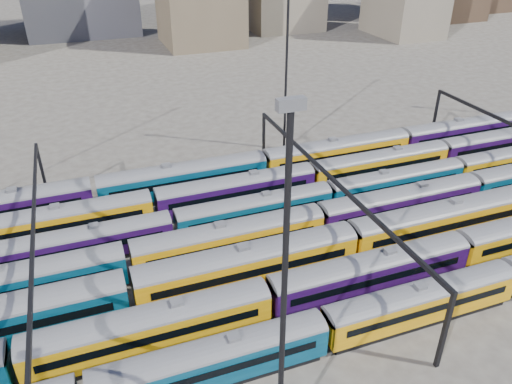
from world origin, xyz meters
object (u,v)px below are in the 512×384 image
object	(u,v)px
rake_0	(506,275)
rake_2	(351,238)
rake_1	(371,270)
mast_2	(284,294)

from	to	relation	value
rake_0	rake_2	xyz separation A→B (m)	(-11.25, 10.00, 0.46)
rake_0	rake_2	world-z (taller)	rake_2
rake_1	mast_2	xyz separation A→B (m)	(-14.54, -12.00, 11.23)
rake_0	rake_2	size ratio (longest dim) A/B	0.85
rake_0	rake_1	world-z (taller)	rake_1
rake_2	mast_2	bearing A→B (deg)	-131.85
rake_0	rake_1	distance (m)	12.94
rake_0	mast_2	xyz separation A→B (m)	(-26.48, -7.00, 11.46)
rake_2	rake_1	bearing A→B (deg)	-97.78
rake_1	mast_2	size ratio (longest dim) A/B	5.79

